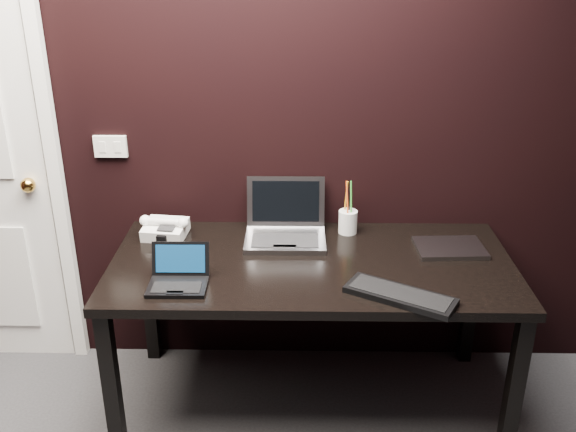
{
  "coord_description": "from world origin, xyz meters",
  "views": [
    {
      "loc": [
        0.24,
        -1.01,
        1.99
      ],
      "look_at": [
        0.2,
        1.35,
        0.97
      ],
      "focal_mm": 40.0,
      "sensor_mm": 36.0,
      "label": 1
    }
  ],
  "objects_px": {
    "desk": "(312,277)",
    "silver_laptop": "(285,229)",
    "ext_keyboard": "(400,295)",
    "mobile_phone": "(162,248)",
    "netbook": "(178,278)",
    "closed_laptop": "(450,248)",
    "pen_cup": "(348,221)",
    "desk_phone": "(165,228)"
  },
  "relations": [
    {
      "from": "ext_keyboard",
      "to": "netbook",
      "type": "bearing_deg",
      "value": 174.28
    },
    {
      "from": "netbook",
      "to": "desk_phone",
      "type": "distance_m",
      "value": 0.47
    },
    {
      "from": "netbook",
      "to": "closed_laptop",
      "type": "height_order",
      "value": "netbook"
    },
    {
      "from": "ext_keyboard",
      "to": "closed_laptop",
      "type": "height_order",
      "value": "ext_keyboard"
    },
    {
      "from": "silver_laptop",
      "to": "pen_cup",
      "type": "bearing_deg",
      "value": 13.91
    },
    {
      "from": "ext_keyboard",
      "to": "closed_laptop",
      "type": "bearing_deg",
      "value": 56.35
    },
    {
      "from": "desk_phone",
      "to": "ext_keyboard",
      "type": "bearing_deg",
      "value": -28.12
    },
    {
      "from": "desk_phone",
      "to": "closed_laptop",
      "type": "bearing_deg",
      "value": -5.22
    },
    {
      "from": "netbook",
      "to": "closed_laptop",
      "type": "xyz_separation_m",
      "value": [
        1.13,
        0.33,
        -0.02
      ]
    },
    {
      "from": "desk",
      "to": "silver_laptop",
      "type": "height_order",
      "value": "silver_laptop"
    },
    {
      "from": "ext_keyboard",
      "to": "desk_phone",
      "type": "distance_m",
      "value": 1.13
    },
    {
      "from": "ext_keyboard",
      "to": "closed_laptop",
      "type": "relative_size",
      "value": 1.42
    },
    {
      "from": "desk",
      "to": "silver_laptop",
      "type": "bearing_deg",
      "value": 117.96
    },
    {
      "from": "closed_laptop",
      "to": "silver_laptop",
      "type": "bearing_deg",
      "value": 171.75
    },
    {
      "from": "desk",
      "to": "ext_keyboard",
      "type": "distance_m",
      "value": 0.45
    },
    {
      "from": "desk",
      "to": "netbook",
      "type": "bearing_deg",
      "value": -157.89
    },
    {
      "from": "desk",
      "to": "closed_laptop",
      "type": "bearing_deg",
      "value": 10.75
    },
    {
      "from": "desk",
      "to": "netbook",
      "type": "xyz_separation_m",
      "value": [
        -0.53,
        -0.21,
        0.11
      ]
    },
    {
      "from": "ext_keyboard",
      "to": "mobile_phone",
      "type": "relative_size",
      "value": 4.97
    },
    {
      "from": "netbook",
      "to": "silver_laptop",
      "type": "relative_size",
      "value": 0.64
    },
    {
      "from": "netbook",
      "to": "silver_laptop",
      "type": "distance_m",
      "value": 0.6
    },
    {
      "from": "desk",
      "to": "mobile_phone",
      "type": "height_order",
      "value": "mobile_phone"
    },
    {
      "from": "desk",
      "to": "ext_keyboard",
      "type": "xyz_separation_m",
      "value": [
        0.33,
        -0.3,
        0.09
      ]
    },
    {
      "from": "pen_cup",
      "to": "netbook",
      "type": "bearing_deg",
      "value": -144.11
    },
    {
      "from": "silver_laptop",
      "to": "ext_keyboard",
      "type": "bearing_deg",
      "value": -49.38
    },
    {
      "from": "netbook",
      "to": "closed_laptop",
      "type": "distance_m",
      "value": 1.18
    },
    {
      "from": "netbook",
      "to": "ext_keyboard",
      "type": "relative_size",
      "value": 0.53
    },
    {
      "from": "pen_cup",
      "to": "desk_phone",
      "type": "bearing_deg",
      "value": -175.92
    },
    {
      "from": "desk_phone",
      "to": "mobile_phone",
      "type": "xyz_separation_m",
      "value": [
        0.02,
        -0.18,
        -0.01
      ]
    },
    {
      "from": "desk",
      "to": "pen_cup",
      "type": "relative_size",
      "value": 6.71
    },
    {
      "from": "netbook",
      "to": "mobile_phone",
      "type": "bearing_deg",
      "value": 114.08
    },
    {
      "from": "closed_laptop",
      "to": "desk_phone",
      "type": "distance_m",
      "value": 1.28
    },
    {
      "from": "ext_keyboard",
      "to": "mobile_phone",
      "type": "height_order",
      "value": "mobile_phone"
    },
    {
      "from": "desk",
      "to": "silver_laptop",
      "type": "distance_m",
      "value": 0.28
    },
    {
      "from": "silver_laptop",
      "to": "closed_laptop",
      "type": "bearing_deg",
      "value": -8.25
    },
    {
      "from": "ext_keyboard",
      "to": "closed_laptop",
      "type": "distance_m",
      "value": 0.5
    },
    {
      "from": "pen_cup",
      "to": "ext_keyboard",
      "type": "bearing_deg",
      "value": -74.98
    },
    {
      "from": "desk",
      "to": "netbook",
      "type": "relative_size",
      "value": 7.4
    },
    {
      "from": "ext_keyboard",
      "to": "desk_phone",
      "type": "height_order",
      "value": "desk_phone"
    },
    {
      "from": "netbook",
      "to": "pen_cup",
      "type": "bearing_deg",
      "value": 35.89
    },
    {
      "from": "desk",
      "to": "pen_cup",
      "type": "bearing_deg",
      "value": 59.61
    },
    {
      "from": "silver_laptop",
      "to": "netbook",
      "type": "bearing_deg",
      "value": -133.44
    }
  ]
}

